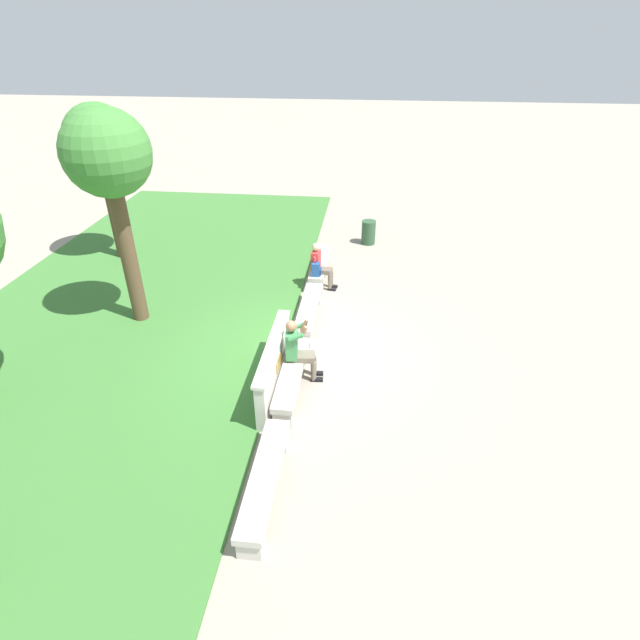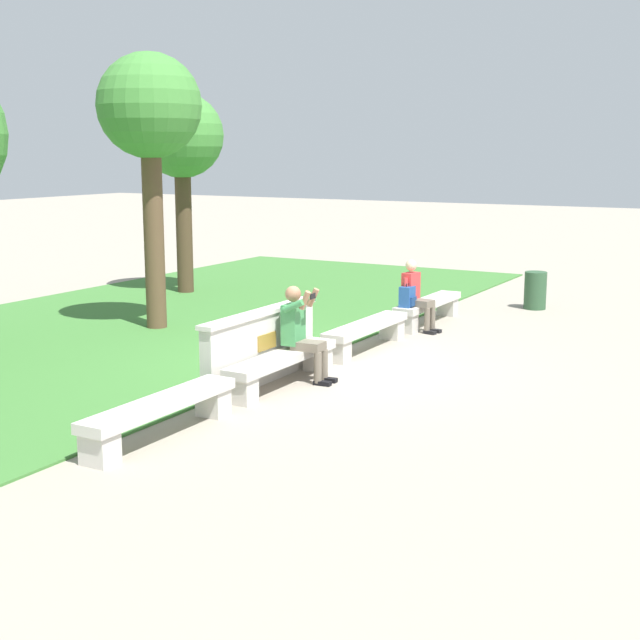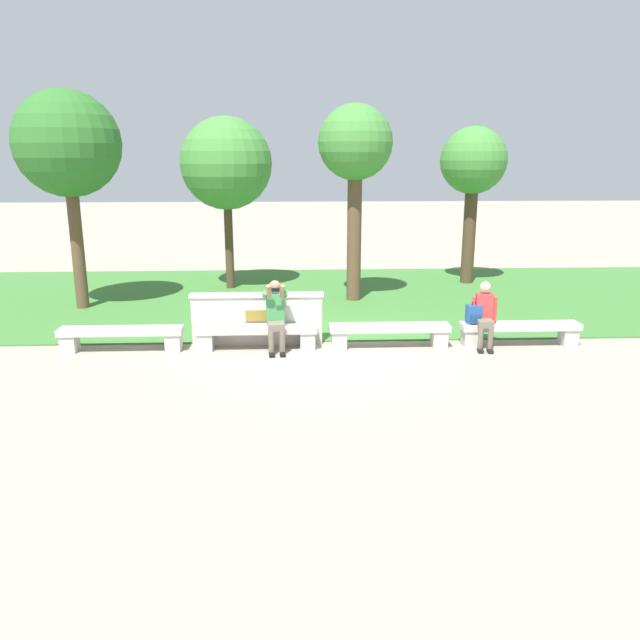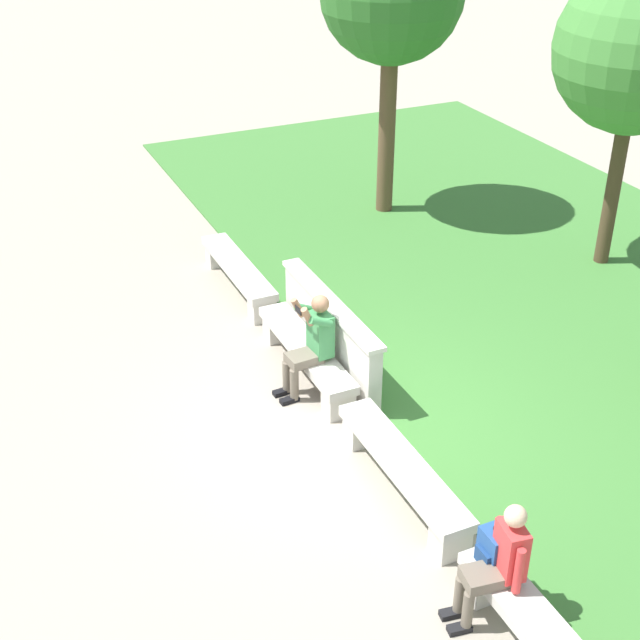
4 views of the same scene
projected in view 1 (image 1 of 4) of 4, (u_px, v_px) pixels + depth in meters
ground_plane at (301, 352)px, 10.84m from camera, size 80.00×80.00×0.00m
grass_strip at (109, 339)px, 11.25m from camera, size 21.92×8.00×0.03m
bench_main at (265, 479)px, 7.44m from camera, size 2.30×0.40×0.45m
bench_near at (292, 376)px, 9.60m from camera, size 2.30×0.40×0.45m
bench_mid at (309, 310)px, 11.76m from camera, size 2.30×0.40×0.45m
bench_far at (320, 265)px, 13.92m from camera, size 2.30×0.40×0.45m
backrest_wall_with_plaque at (274, 366)px, 9.53m from camera, size 2.58×0.24×1.01m
person_photographer at (298, 347)px, 9.69m from camera, size 0.49×0.74×1.32m
person_distant at (320, 265)px, 13.10m from camera, size 0.48×0.71×1.26m
backpack at (316, 269)px, 12.98m from camera, size 0.28×0.24×0.43m
tree_behind_wall at (108, 160)px, 10.11m from camera, size 1.80×1.80×4.79m
tree_far_back at (99, 143)px, 13.48m from camera, size 1.83×1.83×4.37m
trash_bin at (368, 232)px, 15.90m from camera, size 0.44×0.44×0.75m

